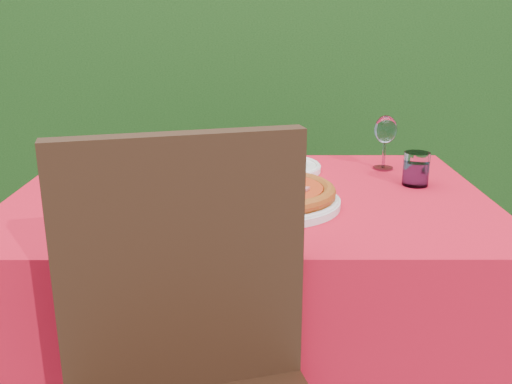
{
  "coord_description": "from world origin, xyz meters",
  "views": [
    {
      "loc": [
        0.02,
        -1.45,
        1.21
      ],
      "look_at": [
        0.02,
        -0.05,
        0.77
      ],
      "focal_mm": 40.0,
      "sensor_mm": 36.0,
      "label": 1
    }
  ],
  "objects_px": {
    "water_glass": "(416,171)",
    "wine_glass": "(385,132)",
    "pizza_plate": "(272,194)",
    "chair_far": "(248,219)",
    "fork": "(108,205)",
    "pasta_plate": "(281,163)"
  },
  "relations": [
    {
      "from": "pizza_plate",
      "to": "fork",
      "type": "bearing_deg",
      "value": -178.88
    },
    {
      "from": "pasta_plate",
      "to": "wine_glass",
      "type": "height_order",
      "value": "wine_glass"
    },
    {
      "from": "pizza_plate",
      "to": "wine_glass",
      "type": "xyz_separation_m",
      "value": [
        0.35,
        0.35,
        0.09
      ]
    },
    {
      "from": "pizza_plate",
      "to": "wine_glass",
      "type": "relative_size",
      "value": 2.17
    },
    {
      "from": "pizza_plate",
      "to": "wine_glass",
      "type": "bearing_deg",
      "value": 44.85
    },
    {
      "from": "pasta_plate",
      "to": "fork",
      "type": "relative_size",
      "value": 1.15
    },
    {
      "from": "water_glass",
      "to": "wine_glass",
      "type": "height_order",
      "value": "wine_glass"
    },
    {
      "from": "chair_far",
      "to": "fork",
      "type": "distance_m",
      "value": 0.83
    },
    {
      "from": "pizza_plate",
      "to": "water_glass",
      "type": "height_order",
      "value": "water_glass"
    },
    {
      "from": "chair_far",
      "to": "water_glass",
      "type": "xyz_separation_m",
      "value": [
        0.47,
        -0.52,
        0.33
      ]
    },
    {
      "from": "pizza_plate",
      "to": "pasta_plate",
      "type": "distance_m",
      "value": 0.34
    },
    {
      "from": "pasta_plate",
      "to": "fork",
      "type": "bearing_deg",
      "value": -142.53
    },
    {
      "from": "pasta_plate",
      "to": "pizza_plate",
      "type": "bearing_deg",
      "value": -95.89
    },
    {
      "from": "chair_far",
      "to": "pasta_plate",
      "type": "distance_m",
      "value": 0.49
    },
    {
      "from": "chair_far",
      "to": "wine_glass",
      "type": "bearing_deg",
      "value": 163.66
    },
    {
      "from": "pasta_plate",
      "to": "water_glass",
      "type": "height_order",
      "value": "water_glass"
    },
    {
      "from": "chair_far",
      "to": "wine_glass",
      "type": "distance_m",
      "value": 0.68
    },
    {
      "from": "water_glass",
      "to": "wine_glass",
      "type": "bearing_deg",
      "value": 106.52
    },
    {
      "from": "water_glass",
      "to": "wine_glass",
      "type": "distance_m",
      "value": 0.2
    },
    {
      "from": "wine_glass",
      "to": "fork",
      "type": "bearing_deg",
      "value": -154.83
    },
    {
      "from": "pasta_plate",
      "to": "wine_glass",
      "type": "relative_size",
      "value": 1.47
    },
    {
      "from": "chair_far",
      "to": "water_glass",
      "type": "bearing_deg",
      "value": 155.24
    }
  ]
}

